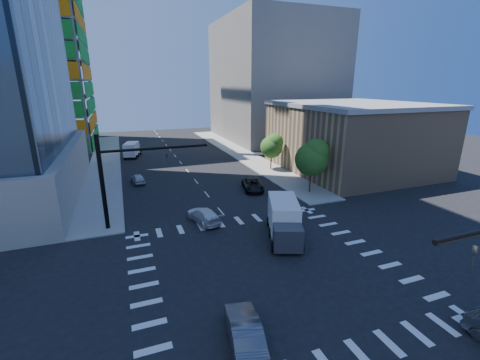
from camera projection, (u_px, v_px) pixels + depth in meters
name	position (u px, v px, depth m)	size (l,w,h in m)	color
ground	(268.00, 268.00, 24.38)	(160.00, 160.00, 0.00)	black
road_markings	(268.00, 268.00, 24.38)	(20.00, 20.00, 0.01)	silver
sidewalk_ne	(239.00, 153.00, 64.41)	(5.00, 60.00, 0.15)	gray
sidewalk_nw	(105.00, 163.00, 56.04)	(5.00, 60.00, 0.15)	gray
construction_building	(12.00, 25.00, 63.59)	(25.16, 34.50, 70.60)	slate
commercial_building	(352.00, 137.00, 50.95)	(20.50, 22.50, 10.60)	tan
bg_building_ne	(273.00, 81.00, 78.69)	(24.00, 30.00, 28.00)	slate
signal_mast_nw	(119.00, 173.00, 29.75)	(10.20, 0.40, 9.00)	black
tree_south	(313.00, 157.00, 39.72)	(4.16, 4.16, 6.82)	#382316
tree_north	(272.00, 146.00, 50.79)	(3.54, 3.52, 5.78)	#382316
car_nb_far	(253.00, 185.00, 42.03)	(2.34, 5.07, 1.41)	black
car_sb_near	(203.00, 215.00, 32.33)	(1.98, 4.87, 1.41)	silver
car_sb_mid	(138.00, 178.00, 44.97)	(1.53, 3.81, 1.30)	#B1B4B9
car_sb_cross	(245.00, 330.00, 17.17)	(1.63, 4.67, 1.54)	#545359
box_truck_near	(284.00, 224.00, 28.59)	(4.79, 6.84, 3.30)	black
box_truck_far	(133.00, 150.00, 60.84)	(3.55, 5.78, 2.82)	black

